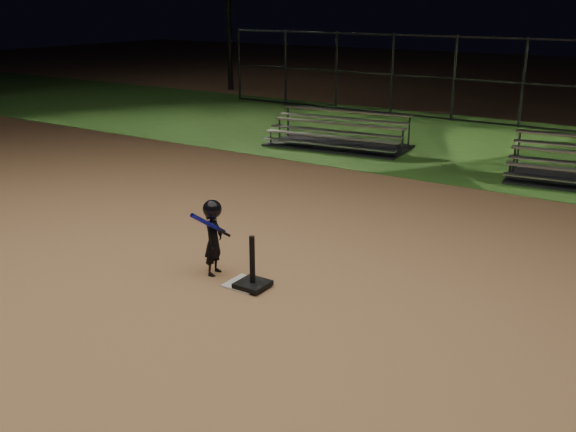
# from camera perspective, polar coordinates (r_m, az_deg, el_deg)

# --- Properties ---
(ground) EXTENTS (80.00, 80.00, 0.00)m
(ground) POSITION_cam_1_polar(r_m,az_deg,el_deg) (8.38, -3.78, -6.02)
(ground) COLOR #A4754A
(ground) RESTS_ON ground
(grass_strip) EXTENTS (60.00, 8.00, 0.01)m
(grass_strip) POSITION_cam_1_polar(r_m,az_deg,el_deg) (17.07, 16.93, 5.90)
(grass_strip) COLOR #2D5A1D
(grass_strip) RESTS_ON ground
(home_plate) EXTENTS (0.45, 0.45, 0.02)m
(home_plate) POSITION_cam_1_polar(r_m,az_deg,el_deg) (8.38, -3.78, -5.95)
(home_plate) COLOR beige
(home_plate) RESTS_ON ground
(batting_tee) EXTENTS (0.38, 0.38, 0.67)m
(batting_tee) POSITION_cam_1_polar(r_m,az_deg,el_deg) (8.23, -3.12, -5.43)
(batting_tee) COLOR black
(batting_tee) RESTS_ON home_plate
(child_batter) EXTENTS (0.40, 0.59, 1.03)m
(child_batter) POSITION_cam_1_polar(r_m,az_deg,el_deg) (8.55, -6.56, -1.67)
(child_batter) COLOR black
(child_batter) RESTS_ON ground
(bleacher_left) EXTENTS (3.58, 2.02, 0.84)m
(bleacher_left) POSITION_cam_1_polar(r_m,az_deg,el_deg) (16.24, 4.37, 6.64)
(bleacher_left) COLOR #A6A6AB
(bleacher_left) RESTS_ON ground
(backstop_fence) EXTENTS (20.08, 0.08, 2.50)m
(backstop_fence) POSITION_cam_1_polar(r_m,az_deg,el_deg) (19.74, 19.89, 10.88)
(backstop_fence) COLOR #38383D
(backstop_fence) RESTS_ON ground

